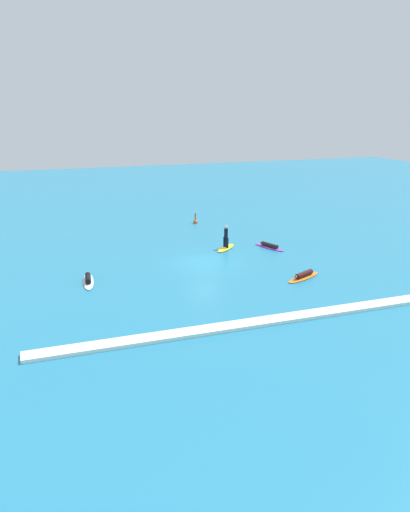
{
  "coord_description": "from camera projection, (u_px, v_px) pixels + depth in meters",
  "views": [
    {
      "loc": [
        -11.08,
        -31.77,
        10.58
      ],
      "look_at": [
        0.0,
        0.0,
        0.5
      ],
      "focal_mm": 35.23,
      "sensor_mm": 36.0,
      "label": 1
    }
  ],
  "objects": [
    {
      "name": "ground_plane",
      "position": [
        205.0,
        263.0,
        35.26
      ],
      "size": [
        120.0,
        120.0,
        0.0
      ],
      "primitive_type": "plane",
      "color": "teal",
      "rests_on": "ground"
    },
    {
      "name": "surfer_on_white_board",
      "position": [
        88.0,
        280.0,
        31.4
      ],
      "size": [
        0.96,
        3.26,
        0.44
      ],
      "rotation": [
        0.0,
        0.0,
        1.47
      ],
      "color": "white",
      "rests_on": "ground_plane"
    },
    {
      "name": "surfer_on_purple_board",
      "position": [
        269.0,
        246.0,
        38.95
      ],
      "size": [
        1.66,
        3.0,
        0.39
      ],
      "rotation": [
        0.0,
        0.0,
        1.93
      ],
      "color": "purple",
      "rests_on": "ground_plane"
    },
    {
      "name": "wave_crest",
      "position": [
        274.0,
        320.0,
        25.61
      ],
      "size": [
        24.4,
        0.9,
        0.18
      ],
      "primitive_type": "cube",
      "color": "white",
      "rests_on": "ground_plane"
    },
    {
      "name": "surfer_on_orange_board",
      "position": [
        304.0,
        276.0,
        32.12
      ],
      "size": [
        3.06,
        1.96,
        0.43
      ],
      "rotation": [
        0.0,
        0.0,
        3.58
      ],
      "color": "orange",
      "rests_on": "ground_plane"
    },
    {
      "name": "marker_buoy",
      "position": [
        195.0,
        221.0,
        47.11
      ],
      "size": [
        0.42,
        0.42,
        1.08
      ],
      "color": "#E55119",
      "rests_on": "ground_plane"
    },
    {
      "name": "surfer_on_yellow_board",
      "position": [
        226.0,
        244.0,
        38.67
      ],
      "size": [
        2.4,
        2.42,
        1.83
      ],
      "rotation": [
        0.0,
        0.0,
        3.94
      ],
      "color": "yellow",
      "rests_on": "ground_plane"
    }
  ]
}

